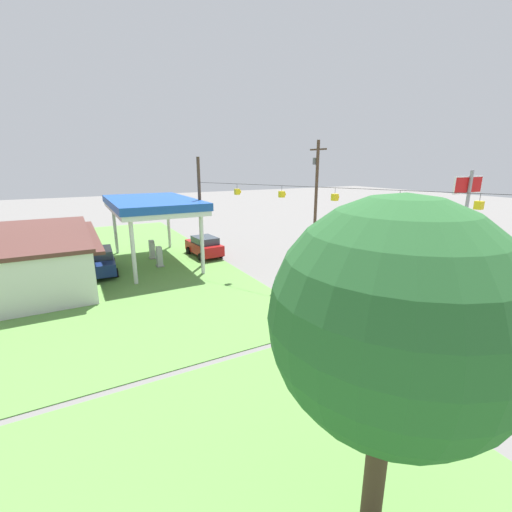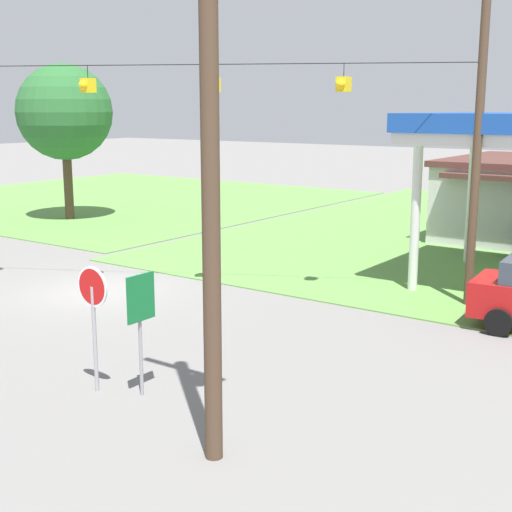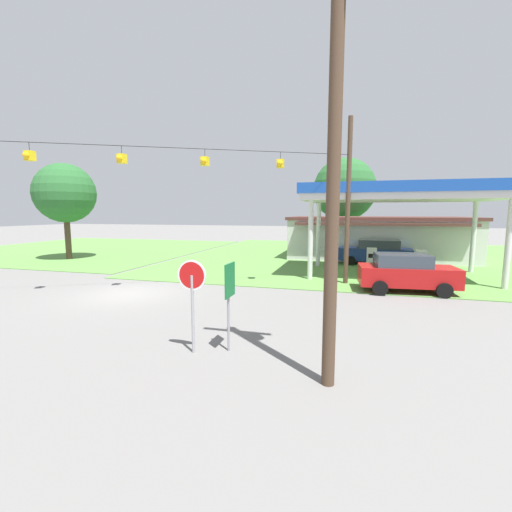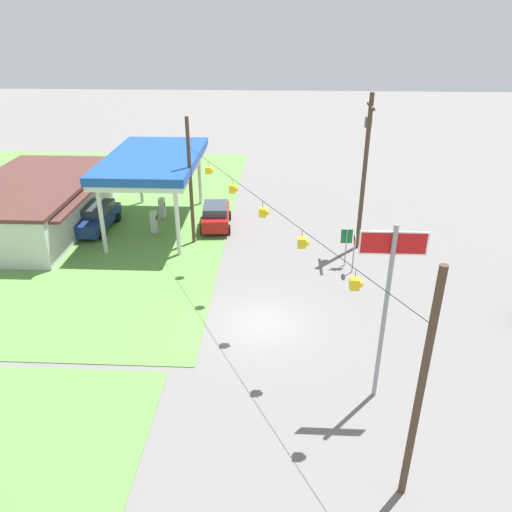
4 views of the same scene
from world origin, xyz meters
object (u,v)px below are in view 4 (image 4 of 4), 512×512
Objects in this scene: car_at_pumps_rear at (97,217)px; utility_pole_main at (365,166)px; fuel_pump_near at (154,223)px; car_at_pumps_front at (216,215)px; fuel_pump_far at (162,209)px; stop_sign_roadside at (354,245)px; stop_sign_overhead at (389,280)px; gas_station_canopy at (153,162)px; gas_station_store at (35,204)px; route_sign at (346,240)px.

car_at_pumps_rear is 19.03m from utility_pole_main.
fuel_pump_near is 4.44m from car_at_pumps_front.
stop_sign_roadside is (-7.91, -13.31, 1.04)m from fuel_pump_far.
utility_pole_main is at bearing 86.51° from car_at_pumps_rear.
stop_sign_overhead reaches higher than car_at_pumps_rear.
car_at_pumps_front reaches higher than fuel_pump_near.
car_at_pumps_rear is 18.49m from stop_sign_roadside.
gas_station_canopy is 4.22m from fuel_pump_far.
utility_pole_main is at bearing -106.95° from fuel_pump_far.
car_at_pumps_rear reaches higher than car_at_pumps_front.
gas_station_canopy is 6.64× the size of fuel_pump_far.
car_at_pumps_front is at bearing 98.43° from car_at_pumps_rear.
utility_pole_main is (-2.48, -22.90, 3.88)m from gas_station_store.
stop_sign_overhead is (-15.95, -12.88, 4.62)m from fuel_pump_near.
route_sign is (0.90, 0.36, -0.10)m from stop_sign_roadside.
route_sign reaches higher than car_at_pumps_rear.
stop_sign_roadside is (-6.10, -22.12, 0.12)m from gas_station_store.
route_sign is at bearing 157.18° from utility_pole_main.
stop_sign_roadside is at bearing -105.41° from gas_station_store.
gas_station_store is at bearing 101.62° from fuel_pump_far.
car_at_pumps_rear is 2.03× the size of stop_sign_roadside.
car_at_pumps_rear is (-2.17, 4.24, 0.16)m from fuel_pump_far.
gas_station_canopy is 6.64× the size of fuel_pump_near.
gas_station_canopy reaches higher than gas_station_store.
gas_station_store is 8.59× the size of fuel_pump_far.
gas_station_store is at bearing -105.41° from stop_sign_roadside.
route_sign is at bearing -103.42° from gas_station_store.
stop_sign_overhead is (-18.62, -12.88, 4.62)m from fuel_pump_far.
fuel_pump_near is 0.32× the size of car_at_pumps_rear.
car_at_pumps_rear is at bearing 117.03° from fuel_pump_far.
stop_sign_overhead is at bearing -2.28° from stop_sign_roadside.
utility_pole_main is at bearing -101.86° from gas_station_canopy.
car_at_pumps_front is at bearing -73.08° from fuel_pump_near.
car_at_pumps_rear is (-0.79, 8.49, 0.00)m from car_at_pumps_front.
gas_station_canopy is 21.57m from stop_sign_overhead.
fuel_pump_far is 4.47m from car_at_pumps_front.
car_at_pumps_front is at bearing -88.10° from gas_station_store.
car_at_pumps_front reaches higher than fuel_pump_far.
fuel_pump_far is 0.65× the size of stop_sign_roadside.
route_sign is 4.86m from utility_pole_main.
gas_station_store is at bearing 52.23° from stop_sign_overhead.
gas_station_store is 22.94m from stop_sign_roadside.
stop_sign_roadside is at bearing -120.72° from fuel_pump_far.
gas_station_canopy is 14.47m from route_sign.
fuel_pump_far is 0.16× the size of utility_pole_main.
stop_sign_roadside is 5.27m from utility_pole_main.
car_at_pumps_front is (1.29, -4.25, 0.16)m from fuel_pump_near.
stop_sign_overhead is 12.19m from route_sign.
stop_sign_overhead is 14.38m from utility_pole_main.
utility_pole_main reaches higher than stop_sign_overhead.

